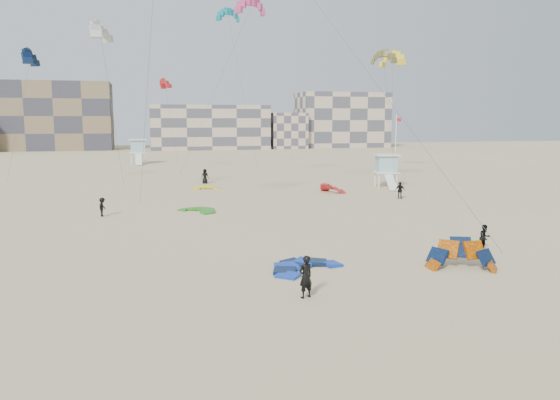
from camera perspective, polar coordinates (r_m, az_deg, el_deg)
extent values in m
plane|color=#CCB389|center=(26.05, 2.61, -9.05)|extent=(320.00, 320.00, 0.00)
imported|color=black|center=(24.24, 2.70, -8.01)|extent=(0.82, 0.69, 1.92)
imported|color=black|center=(35.03, 20.60, -3.71)|extent=(0.88, 0.74, 1.60)
imported|color=black|center=(46.87, -18.07, -0.70)|extent=(0.83, 1.12, 1.56)
imported|color=black|center=(56.02, 12.45, 0.99)|extent=(1.04, 0.92, 1.69)
imported|color=black|center=(68.68, -7.85, 2.48)|extent=(0.98, 0.72, 1.84)
imported|color=black|center=(85.22, 11.83, 3.48)|extent=(1.23, 1.75, 1.81)
cylinder|color=#3F3F3F|center=(45.60, -13.72, 10.90)|extent=(1.80, 1.94, 18.07)
cylinder|color=#3F3F3F|center=(42.71, 8.92, 13.37)|extent=(2.86, 30.95, 21.27)
cylinder|color=#3F3F3F|center=(56.49, -17.09, 8.75)|extent=(1.68, 1.12, 15.18)
cylinder|color=#3F3F3F|center=(70.03, -6.89, 11.05)|extent=(9.01, 2.51, 20.48)
cylinder|color=#3F3F3F|center=(64.24, 11.35, 8.40)|extent=(1.58, 7.57, 14.18)
cylinder|color=#3F3F3F|center=(85.67, 11.72, 8.82)|extent=(1.36, 1.21, 15.68)
cylinder|color=#3F3F3F|center=(69.07, -25.63, 7.59)|extent=(2.74, 2.85, 13.83)
cylinder|color=#3F3F3F|center=(83.13, -3.92, 11.42)|extent=(2.69, 9.27, 22.71)
cylinder|color=#3F3F3F|center=(86.35, -11.27, 7.74)|extent=(1.41, 3.97, 12.40)
cube|color=white|center=(65.40, 11.02, 2.87)|extent=(3.12, 3.12, 0.13)
cube|color=#8DB8C1|center=(65.31, 11.04, 3.75)|extent=(2.56, 2.56, 1.90)
cube|color=white|center=(65.24, 11.07, 4.65)|extent=(3.23, 3.23, 0.15)
cube|color=white|center=(63.18, 11.96, 1.82)|extent=(1.45, 2.82, 1.57)
cube|color=white|center=(102.86, -14.62, 4.82)|extent=(3.16, 3.16, 0.15)
cube|color=#8DB8C1|center=(102.80, -14.64, 5.47)|extent=(2.59, 2.59, 2.19)
cube|color=white|center=(102.76, -14.67, 6.12)|extent=(3.27, 3.27, 0.17)
cube|color=white|center=(99.98, -14.62, 4.11)|extent=(1.19, 3.14, 1.81)
cylinder|color=white|center=(68.36, 11.97, 5.12)|extent=(0.11, 0.11, 8.44)
cube|color=red|center=(68.40, 12.31, 8.21)|extent=(0.63, 0.02, 0.42)
cube|color=#766247|center=(159.52, -22.22, 8.10)|extent=(28.00, 14.00, 18.00)
cube|color=#C2A88E|center=(154.80, -7.46, 7.54)|extent=(32.00, 16.00, 12.00)
cube|color=#C2A88E|center=(165.96, 6.46, 8.30)|extent=(26.00, 14.00, 16.00)
cube|color=#C2A88E|center=(156.81, 0.71, 7.26)|extent=(10.00, 10.00, 10.00)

